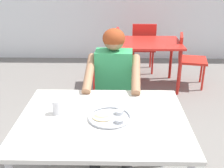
{
  "coord_description": "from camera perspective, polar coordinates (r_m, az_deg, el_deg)",
  "views": [
    {
      "loc": [
        0.18,
        -1.61,
        1.72
      ],
      "look_at": [
        0.15,
        0.32,
        0.9
      ],
      "focal_mm": 44.13,
      "sensor_mm": 36.0,
      "label": 1
    }
  ],
  "objects": [
    {
      "name": "chair_red_far",
      "position": [
        4.76,
        6.48,
        8.06
      ],
      "size": [
        0.42,
        0.44,
        0.87
      ],
      "color": "red",
      "rests_on": "ground"
    },
    {
      "name": "thali_tray",
      "position": [
        1.92,
        -0.49,
        -6.88
      ],
      "size": [
        0.3,
        0.3,
        0.03
      ],
      "color": "#B7BABF",
      "rests_on": "table_foreground"
    },
    {
      "name": "diner_foreground",
      "position": [
        2.54,
        0.24,
        0.14
      ],
      "size": [
        0.51,
        0.57,
        1.22
      ],
      "color": "#2B2B2B",
      "rests_on": "ground"
    },
    {
      "name": "chair_foreground",
      "position": [
        2.83,
        0.47,
        -2.29
      ],
      "size": [
        0.43,
        0.42,
        0.86
      ],
      "color": "silver",
      "rests_on": "ground"
    },
    {
      "name": "chair_red_left",
      "position": [
        4.16,
        -0.26,
        6.08
      ],
      "size": [
        0.46,
        0.45,
        0.88
      ],
      "color": "red",
      "rests_on": "ground"
    },
    {
      "name": "table_foreground",
      "position": [
        1.97,
        -1.91,
        -8.7
      ],
      "size": [
        1.17,
        0.94,
        0.75
      ],
      "color": "silver",
      "rests_on": "ground"
    },
    {
      "name": "table_background_red",
      "position": [
        4.16,
        7.86,
        7.51
      ],
      "size": [
        0.9,
        0.76,
        0.7
      ],
      "color": "red",
      "rests_on": "ground"
    },
    {
      "name": "chair_red_right",
      "position": [
        4.35,
        15.4,
        5.51
      ],
      "size": [
        0.49,
        0.48,
        0.79
      ],
      "color": "red",
      "rests_on": "ground"
    },
    {
      "name": "drinking_cup",
      "position": [
        2.0,
        -11.28,
        -4.65
      ],
      "size": [
        0.07,
        0.07,
        0.1
      ],
      "color": "silver",
      "rests_on": "table_foreground"
    }
  ]
}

